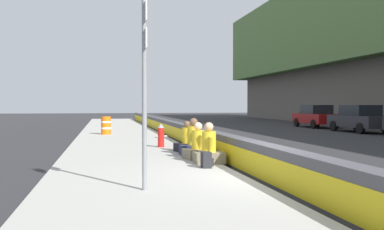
# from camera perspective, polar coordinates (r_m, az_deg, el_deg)

# --- Properties ---
(ground_plane) EXTENTS (160.00, 160.00, 0.00)m
(ground_plane) POSITION_cam_1_polar(r_m,az_deg,el_deg) (9.66, 10.07, -8.93)
(ground_plane) COLOR #2B2B2D
(ground_plane) RESTS_ON ground
(sidewalk_strip) EXTENTS (80.00, 4.40, 0.14)m
(sidewalk_strip) POSITION_cam_1_polar(r_m,az_deg,el_deg) (9.02, -5.97, -9.20)
(sidewalk_strip) COLOR #A8A59E
(sidewalk_strip) RESTS_ON ground_plane
(jersey_barrier) EXTENTS (76.00, 0.45, 0.85)m
(jersey_barrier) POSITION_cam_1_polar(r_m,az_deg,el_deg) (9.59, 10.06, -6.44)
(jersey_barrier) COLOR #47474C
(jersey_barrier) RESTS_ON ground_plane
(route_sign_post) EXTENTS (0.44, 0.09, 3.60)m
(route_sign_post) POSITION_cam_1_polar(r_m,az_deg,el_deg) (7.93, -6.37, 4.88)
(route_sign_post) COLOR gray
(route_sign_post) RESTS_ON sidewalk_strip
(fire_hydrant) EXTENTS (0.26, 0.46, 0.88)m
(fire_hydrant) POSITION_cam_1_polar(r_m,az_deg,el_deg) (15.96, -4.18, -2.71)
(fire_hydrant) COLOR red
(fire_hydrant) RESTS_ON sidewalk_strip
(seated_person_foreground) EXTENTS (0.71, 0.82, 1.11)m
(seated_person_foreground) POSITION_cam_1_polar(r_m,az_deg,el_deg) (11.60, 2.28, -4.75)
(seated_person_foreground) COLOR #706651
(seated_person_foreground) RESTS_ON sidewalk_strip
(seated_person_middle) EXTENTS (0.80, 0.89, 1.08)m
(seated_person_middle) POSITION_cam_1_polar(r_m,az_deg,el_deg) (12.48, 0.82, -4.36)
(seated_person_middle) COLOR #706651
(seated_person_middle) RESTS_ON sidewalk_strip
(seated_person_rear) EXTENTS (0.75, 0.85, 1.17)m
(seated_person_rear) POSITION_cam_1_polar(r_m,az_deg,el_deg) (13.47, 0.22, -3.82)
(seated_person_rear) COLOR #23284C
(seated_person_rear) RESTS_ON sidewalk_strip
(seated_person_far) EXTENTS (0.82, 0.89, 1.04)m
(seated_person_far) POSITION_cam_1_polar(r_m,az_deg,el_deg) (14.43, -0.66, -3.63)
(seated_person_far) COLOR black
(seated_person_far) RESTS_ON sidewalk_strip
(backpack) EXTENTS (0.32, 0.28, 0.40)m
(backpack) POSITION_cam_1_polar(r_m,az_deg,el_deg) (10.76, 1.97, -6.05)
(backpack) COLOR #232328
(backpack) RESTS_ON sidewalk_strip
(construction_barrel) EXTENTS (0.54, 0.54, 0.95)m
(construction_barrel) POSITION_cam_1_polar(r_m,az_deg,el_deg) (23.22, -11.45, -1.38)
(construction_barrel) COLOR orange
(construction_barrel) RESTS_ON sidewalk_strip
(parked_car_fourth) EXTENTS (4.53, 2.01, 1.71)m
(parked_car_fourth) POSITION_cam_1_polar(r_m,az_deg,el_deg) (28.55, 21.48, -0.44)
(parked_car_fourth) COLOR #28282D
(parked_car_fourth) RESTS_ON ground_plane
(parked_car_midline) EXTENTS (4.53, 2.01, 1.71)m
(parked_car_midline) POSITION_cam_1_polar(r_m,az_deg,el_deg) (33.54, 16.25, -0.15)
(parked_car_midline) COLOR maroon
(parked_car_midline) RESTS_ON ground_plane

